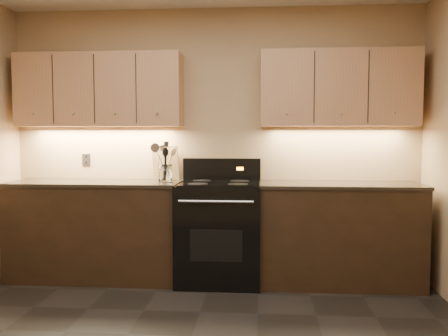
{
  "coord_description": "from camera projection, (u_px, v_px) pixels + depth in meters",
  "views": [
    {
      "loc": [
        0.47,
        -2.67,
        1.37
      ],
      "look_at": [
        0.14,
        1.45,
        1.08
      ],
      "focal_mm": 38.0,
      "sensor_mm": 36.0,
      "label": 1
    }
  ],
  "objects": [
    {
      "name": "wall_back",
      "position": [
        214.0,
        142.0,
        4.68
      ],
      "size": [
        4.0,
        0.04,
        2.6
      ],
      "primitive_type": "cube",
      "color": "tan",
      "rests_on": "ground"
    },
    {
      "name": "counter_left",
      "position": [
        97.0,
        230.0,
        4.53
      ],
      "size": [
        1.62,
        0.62,
        0.93
      ],
      "color": "black",
      "rests_on": "ground"
    },
    {
      "name": "counter_right",
      "position": [
        339.0,
        233.0,
        4.35
      ],
      "size": [
        1.46,
        0.62,
        0.93
      ],
      "color": "black",
      "rests_on": "ground"
    },
    {
      "name": "stove",
      "position": [
        219.0,
        231.0,
        4.42
      ],
      "size": [
        0.76,
        0.68,
        1.14
      ],
      "color": "black",
      "rests_on": "ground"
    },
    {
      "name": "upper_cab_left",
      "position": [
        100.0,
        90.0,
        4.58
      ],
      "size": [
        1.6,
        0.3,
        0.7
      ],
      "primitive_type": "cube",
      "color": "tan",
      "rests_on": "wall_back"
    },
    {
      "name": "upper_cab_right",
      "position": [
        339.0,
        89.0,
        4.4
      ],
      "size": [
        1.44,
        0.3,
        0.7
      ],
      "primitive_type": "cube",
      "color": "tan",
      "rests_on": "wall_back"
    },
    {
      "name": "outlet_plate",
      "position": [
        86.0,
        160.0,
        4.79
      ],
      "size": [
        0.08,
        0.01,
        0.12
      ],
      "primitive_type": "cube",
      "color": "#B2B5BA",
      "rests_on": "wall_back"
    },
    {
      "name": "utensil_crock",
      "position": [
        165.0,
        174.0,
        4.48
      ],
      "size": [
        0.15,
        0.15,
        0.16
      ],
      "color": "white",
      "rests_on": "counter_left"
    },
    {
      "name": "cutting_board",
      "position": [
        166.0,
        162.0,
        4.69
      ],
      "size": [
        0.28,
        0.13,
        0.34
      ],
      "primitive_type": "cube",
      "rotation": [
        0.2,
        0.0,
        -0.17
      ],
      "color": "tan",
      "rests_on": "counter_left"
    },
    {
      "name": "wooden_spoon",
      "position": [
        162.0,
        163.0,
        4.48
      ],
      "size": [
        0.17,
        0.14,
        0.32
      ],
      "primitive_type": null,
      "rotation": [
        -0.16,
        0.38,
        0.26
      ],
      "color": "tan",
      "rests_on": "utensil_crock"
    },
    {
      "name": "black_spoon",
      "position": [
        164.0,
        164.0,
        4.5
      ],
      "size": [
        0.09,
        0.13,
        0.31
      ],
      "primitive_type": null,
      "rotation": [
        0.2,
        0.1,
        -0.08
      ],
      "color": "black",
      "rests_on": "utensil_crock"
    },
    {
      "name": "black_turner",
      "position": [
        165.0,
        160.0,
        4.45
      ],
      "size": [
        0.09,
        0.17,
        0.39
      ],
      "primitive_type": null,
      "rotation": [
        -0.21,
        0.03,
        0.16
      ],
      "color": "black",
      "rests_on": "utensil_crock"
    },
    {
      "name": "steel_spatula",
      "position": [
        169.0,
        161.0,
        4.48
      ],
      "size": [
        0.17,
        0.11,
        0.36
      ],
      "primitive_type": null,
      "rotation": [
        0.02,
        -0.21,
        -0.26
      ],
      "color": "silver",
      "rests_on": "utensil_crock"
    },
    {
      "name": "steel_skimmer",
      "position": [
        169.0,
        161.0,
        4.46
      ],
      "size": [
        0.24,
        0.14,
        0.37
      ],
      "primitive_type": null,
      "rotation": [
        -0.16,
        -0.44,
        0.06
      ],
      "color": "silver",
      "rests_on": "utensil_crock"
    }
  ]
}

